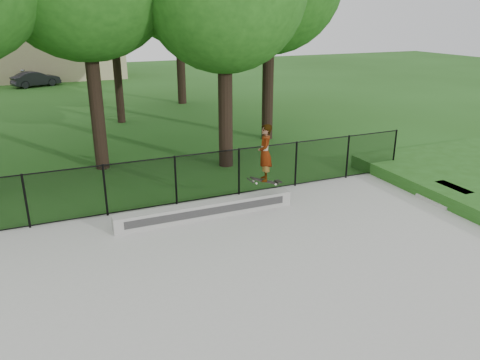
{
  "coord_description": "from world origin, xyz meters",
  "views": [
    {
      "loc": [
        -3.34,
        -6.56,
        5.4
      ],
      "look_at": [
        1.3,
        4.2,
        1.2
      ],
      "focal_mm": 35.0,
      "sensor_mm": 36.0,
      "label": 1
    }
  ],
  "objects_px": {
    "grind_ledge": "(206,210)",
    "car_b": "(36,79)",
    "skater_airborne": "(265,154)",
    "car_c": "(48,74)"
  },
  "relations": [
    {
      "from": "grind_ledge",
      "to": "skater_airborne",
      "type": "height_order",
      "value": "skater_airborne"
    },
    {
      "from": "car_c",
      "to": "skater_airborne",
      "type": "relative_size",
      "value": 2.15
    },
    {
      "from": "grind_ledge",
      "to": "car_c",
      "type": "xyz_separation_m",
      "value": [
        -2.89,
        31.27,
        0.34
      ]
    },
    {
      "from": "skater_airborne",
      "to": "grind_ledge",
      "type": "bearing_deg",
      "value": 172.42
    },
    {
      "from": "car_b",
      "to": "skater_airborne",
      "type": "bearing_deg",
      "value": 170.32
    },
    {
      "from": "car_b",
      "to": "car_c",
      "type": "height_order",
      "value": "car_c"
    },
    {
      "from": "grind_ledge",
      "to": "car_b",
      "type": "xyz_separation_m",
      "value": [
        -3.84,
        28.67,
        0.3
      ]
    },
    {
      "from": "car_c",
      "to": "skater_airborne",
      "type": "xyz_separation_m",
      "value": [
        4.56,
        -31.49,
        1.13
      ]
    },
    {
      "from": "grind_ledge",
      "to": "car_b",
      "type": "distance_m",
      "value": 28.93
    },
    {
      "from": "skater_airborne",
      "to": "car_b",
      "type": "bearing_deg",
      "value": 100.79
    }
  ]
}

